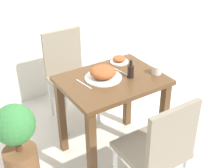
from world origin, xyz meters
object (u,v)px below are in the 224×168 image
(chair_near, at_px, (159,149))
(chair_far, at_px, (69,71))
(drink_cup, at_px, (157,70))
(food_plate, at_px, (103,73))
(sauce_bottle, at_px, (131,71))
(side_plate, at_px, (119,60))
(potted_plant_left, at_px, (17,139))

(chair_near, xyz_separation_m, chair_far, (-0.00, 1.36, 0.00))
(chair_far, height_order, drink_cup, chair_far)
(chair_near, height_order, food_plate, chair_near)
(chair_near, height_order, drink_cup, chair_near)
(chair_far, relative_size, sauce_bottle, 5.80)
(chair_near, bearing_deg, drink_cup, -127.61)
(side_plate, relative_size, drink_cup, 2.02)
(chair_far, height_order, food_plate, chair_far)
(chair_far, xyz_separation_m, potted_plant_left, (-0.73, -0.53, -0.16))
(potted_plant_left, bearing_deg, chair_far, 36.31)
(sauce_bottle, bearing_deg, chair_near, -107.51)
(drink_cup, xyz_separation_m, potted_plant_left, (-1.13, 0.30, -0.42))
(chair_far, distance_m, drink_cup, 0.96)
(chair_far, height_order, potted_plant_left, chair_far)
(sauce_bottle, bearing_deg, drink_cup, -16.99)
(chair_near, relative_size, chair_far, 1.00)
(side_plate, xyz_separation_m, potted_plant_left, (-0.99, -0.04, -0.41))
(food_plate, height_order, side_plate, food_plate)
(chair_near, distance_m, drink_cup, 0.71)
(food_plate, height_order, potted_plant_left, food_plate)
(food_plate, bearing_deg, drink_cup, -23.06)
(potted_plant_left, bearing_deg, drink_cup, -14.99)
(chair_far, height_order, sauce_bottle, chair_far)
(drink_cup, bearing_deg, chair_near, -127.61)
(food_plate, bearing_deg, sauce_bottle, -29.34)
(chair_near, xyz_separation_m, side_plate, (0.27, 0.86, 0.25))
(side_plate, height_order, sauce_bottle, sauce_bottle)
(chair_near, xyz_separation_m, food_plate, (-0.01, 0.70, 0.27))
(food_plate, bearing_deg, chair_far, 89.55)
(drink_cup, bearing_deg, chair_far, 115.71)
(food_plate, bearing_deg, chair_near, -89.56)
(side_plate, relative_size, potted_plant_left, 0.24)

